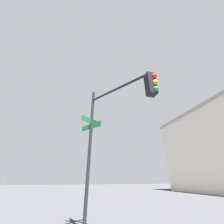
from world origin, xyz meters
name	(u,v)px	position (x,y,z in m)	size (l,w,h in m)	color
traffic_signal_near	(116,115)	(-5.76, -6.00, 3.58)	(2.89, 2.14, 5.08)	black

